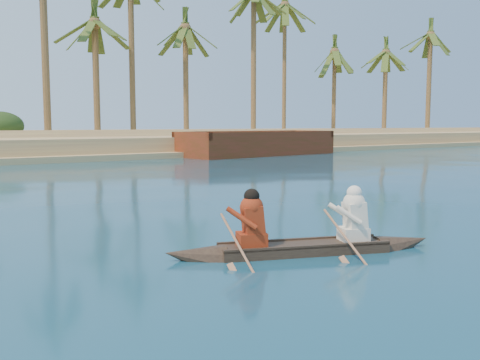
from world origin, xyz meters
TOP-DOWN VIEW (x-y plane):
  - ground at (0.00, 0.00)m, footprint 160.00×160.00m
  - canoe at (3.72, -1.41)m, footprint 4.62×2.28m
  - barge_right at (20.28, 22.00)m, footprint 12.18×5.23m

SIDE VIEW (x-z plane):
  - ground at x=0.00m, z-range 0.00..0.00m
  - canoe at x=3.72m, z-range -0.40..0.90m
  - barge_right at x=20.28m, z-range -0.30..1.67m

